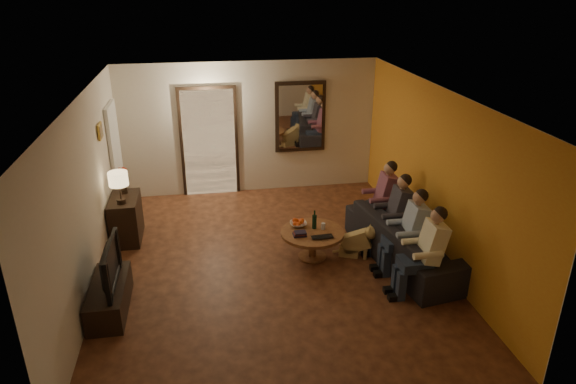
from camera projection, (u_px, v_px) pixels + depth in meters
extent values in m
cube|color=#3A1B0F|center=(272.00, 264.00, 7.82)|extent=(5.00, 6.00, 0.01)
cube|color=white|center=(270.00, 95.00, 6.81)|extent=(5.00, 6.00, 0.01)
cube|color=beige|center=(250.00, 128.00, 10.04)|extent=(5.00, 0.02, 2.60)
cube|color=beige|center=(317.00, 310.00, 4.59)|extent=(5.00, 0.02, 2.60)
cube|color=beige|center=(88.00, 197.00, 6.93)|extent=(0.02, 6.00, 2.60)
cube|color=beige|center=(435.00, 175.00, 7.70)|extent=(0.02, 6.00, 2.60)
cube|color=orange|center=(435.00, 175.00, 7.70)|extent=(0.01, 6.00, 2.60)
cube|color=#FFE0A5|center=(209.00, 143.00, 10.00)|extent=(1.00, 0.06, 2.10)
cube|color=black|center=(209.00, 143.00, 9.99)|extent=(1.12, 0.04, 2.22)
cube|color=silver|center=(223.00, 150.00, 10.10)|extent=(0.45, 0.03, 1.70)
cube|color=black|center=(300.00, 117.00, 10.08)|extent=(1.00, 0.05, 1.40)
cube|color=white|center=(301.00, 117.00, 10.05)|extent=(0.86, 0.02, 1.26)
cube|color=white|center=(117.00, 161.00, 9.13)|extent=(0.06, 0.85, 2.04)
cube|color=#B28C33|center=(100.00, 131.00, 7.90)|extent=(0.03, 0.28, 0.24)
cube|color=brown|center=(101.00, 131.00, 7.90)|extent=(0.01, 0.22, 0.18)
cube|color=black|center=(126.00, 219.00, 8.44)|extent=(0.45, 0.83, 0.74)
cube|color=black|center=(109.00, 297.00, 6.68)|extent=(0.45, 1.16, 0.39)
imported|color=black|center=(104.00, 265.00, 6.50)|extent=(1.00, 0.13, 0.57)
imported|color=black|center=(407.00, 240.00, 7.81)|extent=(2.52, 1.32, 0.70)
cylinder|color=brown|center=(312.00, 244.00, 7.93)|extent=(1.01, 1.01, 0.45)
imported|color=white|center=(298.00, 224.00, 8.01)|extent=(0.26, 0.26, 0.06)
cylinder|color=silver|center=(323.00, 226.00, 7.90)|extent=(0.06, 0.06, 0.10)
imported|color=black|center=(323.00, 239.00, 7.60)|extent=(0.34, 0.23, 0.03)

